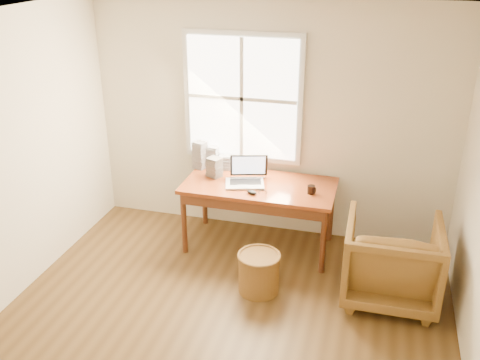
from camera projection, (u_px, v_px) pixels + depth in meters
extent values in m
cube|color=brown|center=(207.00, 356.00, 4.37)|extent=(4.00, 4.50, 0.02)
cube|color=white|center=(197.00, 27.00, 3.30)|extent=(4.00, 4.50, 0.02)
cube|color=beige|center=(270.00, 121.00, 5.82)|extent=(4.00, 0.02, 2.60)
cube|color=silver|center=(243.00, 98.00, 5.76)|extent=(1.32, 0.05, 1.42)
cube|color=white|center=(242.00, 99.00, 5.73)|extent=(1.20, 0.02, 1.30)
cube|color=silver|center=(242.00, 99.00, 5.72)|extent=(0.04, 0.02, 1.30)
cube|color=silver|center=(242.00, 99.00, 5.72)|extent=(1.20, 0.02, 0.04)
cube|color=brown|center=(259.00, 186.00, 5.65)|extent=(1.60, 0.80, 0.04)
imported|color=brown|center=(391.00, 260.00, 4.94)|extent=(0.87, 0.89, 0.80)
cylinder|color=brown|center=(259.00, 273.00, 5.11)|extent=(0.49, 0.49, 0.39)
ellipsoid|color=black|center=(252.00, 192.00, 5.41)|extent=(0.13, 0.11, 0.04)
cylinder|color=black|center=(311.00, 190.00, 5.41)|extent=(0.08, 0.08, 0.09)
cube|color=silver|center=(213.00, 157.00, 6.01)|extent=(0.13, 0.12, 0.25)
cube|color=#26262B|center=(214.00, 167.00, 5.78)|extent=(0.18, 0.17, 0.22)
cube|color=#AAA9B7|center=(200.00, 155.00, 5.99)|extent=(0.17, 0.16, 0.31)
cube|color=#B6BBC2|center=(225.00, 162.00, 5.99)|extent=(0.15, 0.14, 0.16)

